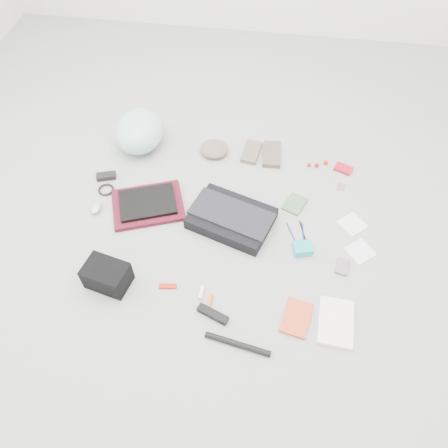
# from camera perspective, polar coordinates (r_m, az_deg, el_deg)

# --- Properties ---
(ground_plane) EXTENTS (4.00, 4.00, 0.00)m
(ground_plane) POSITION_cam_1_polar(r_m,az_deg,el_deg) (2.30, 0.00, -0.75)
(ground_plane) COLOR gray
(messenger_bag) EXTENTS (0.48, 0.41, 0.07)m
(messenger_bag) POSITION_cam_1_polar(r_m,az_deg,el_deg) (2.30, 0.98, 0.74)
(messenger_bag) COLOR black
(messenger_bag) RESTS_ON ground_plane
(bag_flap) EXTENTS (0.47, 0.32, 0.01)m
(bag_flap) POSITION_cam_1_polar(r_m,az_deg,el_deg) (2.27, 0.99, 1.37)
(bag_flap) COLOR black
(bag_flap) RESTS_ON messenger_bag
(laptop_sleeve) EXTENTS (0.45, 0.40, 0.03)m
(laptop_sleeve) POSITION_cam_1_polar(r_m,az_deg,el_deg) (2.42, -9.89, 2.46)
(laptop_sleeve) COLOR #4B0E18
(laptop_sleeve) RESTS_ON ground_plane
(laptop) EXTENTS (0.36, 0.31, 0.02)m
(laptop) POSITION_cam_1_polar(r_m,az_deg,el_deg) (2.41, -9.97, 2.81)
(laptop) COLOR black
(laptop) RESTS_ON laptop_sleeve
(bike_helmet) EXTENTS (0.29, 0.36, 0.22)m
(bike_helmet) POSITION_cam_1_polar(r_m,az_deg,el_deg) (2.72, -10.97, 11.84)
(bike_helmet) COLOR #A5DCD8
(bike_helmet) RESTS_ON ground_plane
(beanie) EXTENTS (0.22, 0.21, 0.06)m
(beanie) POSITION_cam_1_polar(r_m,az_deg,el_deg) (2.67, -1.30, 9.78)
(beanie) COLOR #765F4E
(beanie) RESTS_ON ground_plane
(mitten_left) EXTENTS (0.11, 0.19, 0.03)m
(mitten_left) POSITION_cam_1_polar(r_m,az_deg,el_deg) (2.68, 3.59, 9.36)
(mitten_left) COLOR brown
(mitten_left) RESTS_ON ground_plane
(mitten_right) EXTENTS (0.11, 0.21, 0.03)m
(mitten_right) POSITION_cam_1_polar(r_m,az_deg,el_deg) (2.67, 6.24, 9.03)
(mitten_right) COLOR brown
(mitten_right) RESTS_ON ground_plane
(power_brick) EXTENTS (0.12, 0.08, 0.03)m
(power_brick) POSITION_cam_1_polar(r_m,az_deg,el_deg) (2.62, -15.13, 6.05)
(power_brick) COLOR black
(power_brick) RESTS_ON ground_plane
(cable_coil) EXTENTS (0.12, 0.12, 0.01)m
(cable_coil) POSITION_cam_1_polar(r_m,az_deg,el_deg) (2.56, -15.16, 4.35)
(cable_coil) COLOR black
(cable_coil) RESTS_ON ground_plane
(mouse) EXTENTS (0.06, 0.10, 0.04)m
(mouse) POSITION_cam_1_polar(r_m,az_deg,el_deg) (2.47, -16.38, 2.12)
(mouse) COLOR #A8A8B3
(mouse) RESTS_ON ground_plane
(camera_bag) EXTENTS (0.23, 0.18, 0.13)m
(camera_bag) POSITION_cam_1_polar(r_m,az_deg,el_deg) (2.14, -15.03, -6.51)
(camera_bag) COLOR black
(camera_bag) RESTS_ON ground_plane
(multitool) EXTENTS (0.09, 0.03, 0.01)m
(multitool) POSITION_cam_1_polar(r_m,az_deg,el_deg) (2.13, -7.35, -8.08)
(multitool) COLOR #A61509
(multitool) RESTS_ON ground_plane
(toiletry_tube_white) EXTENTS (0.02, 0.07, 0.02)m
(toiletry_tube_white) POSITION_cam_1_polar(r_m,az_deg,el_deg) (2.09, -2.97, -8.92)
(toiletry_tube_white) COLOR silver
(toiletry_tube_white) RESTS_ON ground_plane
(toiletry_tube_orange) EXTENTS (0.02, 0.07, 0.02)m
(toiletry_tube_orange) POSITION_cam_1_polar(r_m,az_deg,el_deg) (2.07, -1.87, -9.96)
(toiletry_tube_orange) COLOR #D06710
(toiletry_tube_orange) RESTS_ON ground_plane
(u_lock) EXTENTS (0.15, 0.09, 0.03)m
(u_lock) POSITION_cam_1_polar(r_m,az_deg,el_deg) (2.03, -1.46, -11.69)
(u_lock) COLOR black
(u_lock) RESTS_ON ground_plane
(bike_pump) EXTENTS (0.30, 0.08, 0.03)m
(bike_pump) POSITION_cam_1_polar(r_m,az_deg,el_deg) (1.98, 1.79, -15.42)
(bike_pump) COLOR black
(bike_pump) RESTS_ON ground_plane
(book_red) EXTENTS (0.15, 0.20, 0.02)m
(book_red) POSITION_cam_1_polar(r_m,az_deg,el_deg) (2.06, 9.42, -11.99)
(book_red) COLOR #E64926
(book_red) RESTS_ON ground_plane
(book_white) EXTENTS (0.17, 0.24, 0.02)m
(book_white) POSITION_cam_1_polar(r_m,az_deg,el_deg) (2.08, 14.40, -12.34)
(book_white) COLOR white
(book_white) RESTS_ON ground_plane
(notepad) EXTENTS (0.14, 0.16, 0.02)m
(notepad) POSITION_cam_1_polar(r_m,az_deg,el_deg) (2.43, 9.23, 2.59)
(notepad) COLOR #3A663B
(notepad) RESTS_ON ground_plane
(pen_blue) EXTENTS (0.06, 0.12, 0.01)m
(pen_blue) POSITION_cam_1_polar(r_m,az_deg,el_deg) (2.31, 8.77, -1.10)
(pen_blue) COLOR navy
(pen_blue) RESTS_ON ground_plane
(pen_black) EXTENTS (0.04, 0.12, 0.01)m
(pen_black) POSITION_cam_1_polar(r_m,az_deg,el_deg) (2.33, 10.22, -0.82)
(pen_black) COLOR black
(pen_black) RESTS_ON ground_plane
(pen_navy) EXTENTS (0.03, 0.14, 0.01)m
(pen_navy) POSITION_cam_1_polar(r_m,az_deg,el_deg) (2.32, 10.30, -1.25)
(pen_navy) COLOR navy
(pen_navy) RESTS_ON ground_plane
(accordion_wallet) EXTENTS (0.11, 0.09, 0.05)m
(accordion_wallet) POSITION_cam_1_polar(r_m,az_deg,el_deg) (2.24, 10.22, -3.18)
(accordion_wallet) COLOR #1FAFB2
(accordion_wallet) RESTS_ON ground_plane
(card_deck) EXTENTS (0.07, 0.10, 0.02)m
(card_deck) POSITION_cam_1_polar(r_m,az_deg,el_deg) (2.24, 15.16, -5.44)
(card_deck) COLOR slate
(card_deck) RESTS_ON ground_plane
(napkin_top) EXTENTS (0.17, 0.17, 0.01)m
(napkin_top) POSITION_cam_1_polar(r_m,az_deg,el_deg) (2.42, 16.41, -0.05)
(napkin_top) COLOR silver
(napkin_top) RESTS_ON ground_plane
(napkin_bottom) EXTENTS (0.17, 0.17, 0.01)m
(napkin_bottom) POSITION_cam_1_polar(r_m,az_deg,el_deg) (2.32, 17.35, -3.46)
(napkin_bottom) COLOR silver
(napkin_bottom) RESTS_ON ground_plane
(lollipop_a) EXTENTS (0.03, 0.03, 0.02)m
(lollipop_a) POSITION_cam_1_polar(r_m,az_deg,el_deg) (2.65, 11.06, 7.58)
(lollipop_a) COLOR #A5170E
(lollipop_a) RESTS_ON ground_plane
(lollipop_b) EXTENTS (0.03, 0.03, 0.02)m
(lollipop_b) POSITION_cam_1_polar(r_m,az_deg,el_deg) (2.65, 12.04, 7.52)
(lollipop_b) COLOR #9B0E07
(lollipop_b) RESTS_ON ground_plane
(lollipop_c) EXTENTS (0.04, 0.04, 0.03)m
(lollipop_c) POSITION_cam_1_polar(r_m,az_deg,el_deg) (2.68, 13.15, 7.85)
(lollipop_c) COLOR #C42600
(lollipop_c) RESTS_ON ground_plane
(altoids_tin) EXTENTS (0.12, 0.10, 0.02)m
(altoids_tin) POSITION_cam_1_polar(r_m,az_deg,el_deg) (2.67, 15.31, 6.98)
(altoids_tin) COLOR #B81228
(altoids_tin) RESTS_ON ground_plane
(stamp_sheet) EXTENTS (0.05, 0.06, 0.00)m
(stamp_sheet) POSITION_cam_1_polar(r_m,az_deg,el_deg) (2.58, 15.07, 4.73)
(stamp_sheet) COLOR #986079
(stamp_sheet) RESTS_ON ground_plane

